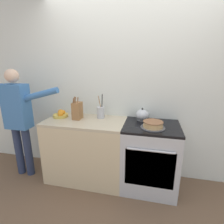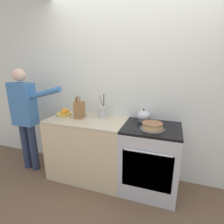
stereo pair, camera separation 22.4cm
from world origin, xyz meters
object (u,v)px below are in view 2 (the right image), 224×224
object	(u,v)px
knife_block	(79,110)
utensil_crock	(102,112)
stove_range	(150,159)
fruit_bowl	(64,113)
person_baker	(25,113)
tea_kettle	(144,116)
layer_cake	(152,126)

from	to	relation	value
knife_block	utensil_crock	size ratio (longest dim) A/B	0.93
stove_range	utensil_crock	xyz separation A→B (m)	(-0.71, 0.15, 0.53)
knife_block	fruit_bowl	world-z (taller)	knife_block
utensil_crock	person_baker	size ratio (longest dim) A/B	0.22
tea_kettle	fruit_bowl	distance (m)	1.17
layer_cake	person_baker	size ratio (longest dim) A/B	0.19
layer_cake	utensil_crock	xyz separation A→B (m)	(-0.73, 0.24, 0.05)
layer_cake	fruit_bowl	xyz separation A→B (m)	(-1.31, 0.16, -0.00)
layer_cake	knife_block	bearing A→B (deg)	173.00
knife_block	fruit_bowl	xyz separation A→B (m)	(-0.27, 0.03, -0.08)
stove_range	knife_block	xyz separation A→B (m)	(-1.02, 0.04, 0.57)
utensil_crock	knife_block	bearing A→B (deg)	-159.98
knife_block	person_baker	size ratio (longest dim) A/B	0.20
stove_range	fruit_bowl	xyz separation A→B (m)	(-1.30, 0.07, 0.48)
fruit_bowl	person_baker	size ratio (longest dim) A/B	0.14
fruit_bowl	person_baker	xyz separation A→B (m)	(-0.55, -0.20, 0.01)
layer_cake	knife_block	xyz separation A→B (m)	(-1.03, 0.13, 0.08)
person_baker	layer_cake	bearing A→B (deg)	11.46
stove_range	person_baker	world-z (taller)	person_baker
stove_range	person_baker	xyz separation A→B (m)	(-1.84, -0.13, 0.49)
stove_range	layer_cake	xyz separation A→B (m)	(0.01, -0.09, 0.49)
knife_block	utensil_crock	bearing A→B (deg)	20.02
person_baker	tea_kettle	bearing A→B (deg)	20.55
person_baker	knife_block	bearing A→B (deg)	21.75
knife_block	fruit_bowl	size ratio (longest dim) A/B	1.49
tea_kettle	knife_block	bearing A→B (deg)	-170.75
tea_kettle	knife_block	distance (m)	0.90
utensil_crock	person_baker	xyz separation A→B (m)	(-1.13, -0.28, -0.04)
stove_range	fruit_bowl	size ratio (longest dim) A/B	4.20
layer_cake	fruit_bowl	distance (m)	1.32
stove_range	utensil_crock	distance (m)	0.90
stove_range	fruit_bowl	world-z (taller)	fruit_bowl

